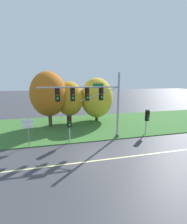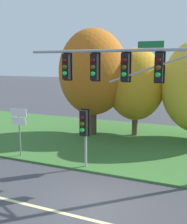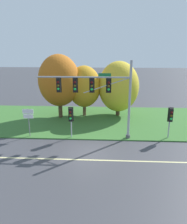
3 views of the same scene
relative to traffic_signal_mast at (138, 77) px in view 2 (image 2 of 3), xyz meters
name	(u,v)px [view 2 (image 2 of 3)]	position (x,y,z in m)	size (l,w,h in m)	color
ground_plane	(95,202)	(-0.71, -3.02, -4.54)	(160.00, 160.00, 0.00)	#3D3D42
lane_stripe	(81,218)	(-0.71, -4.22, -4.54)	(36.00, 0.16, 0.01)	beige
grass_verge	(146,144)	(-0.71, 5.23, -4.49)	(48.00, 11.50, 0.10)	#386B2D
traffic_signal_mast	(138,77)	(0.00, 0.00, 0.00)	(8.40, 0.49, 7.07)	#9EA0A5
pedestrian_signal_further_along	(84,126)	(-2.49, -0.23, -2.36)	(0.46, 0.55, 2.91)	#9EA0A5
route_sign_post	(19,123)	(-6.48, -0.05, -2.59)	(1.03, 0.08, 2.69)	slate
tree_nearest_road	(93,72)	(-4.74, 5.99, -0.03)	(4.79, 4.79, 7.42)	#4C3823
tree_left_of_mast	(136,84)	(-1.92, 6.89, -0.85)	(3.98, 3.98, 6.09)	brown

